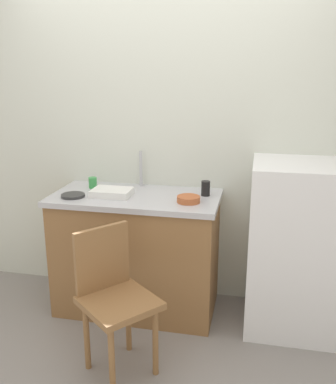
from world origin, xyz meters
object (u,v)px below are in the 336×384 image
(cup_green, at_px, (93,183))
(dish_tray, at_px, (112,192))
(chair, at_px, (114,294))
(refrigerator, at_px, (294,247))
(terracotta_bowl, at_px, (189,199))
(hotplate, at_px, (73,195))
(cup_black, at_px, (206,188))

(cup_green, bearing_deg, dish_tray, -38.88)
(chair, distance_m, cup_green, 1.04)
(refrigerator, xyz_separation_m, terracotta_bowl, (-0.74, -0.10, 0.33))
(dish_tray, height_order, terracotta_bowl, dish_tray)
(hotplate, bearing_deg, dish_tray, 17.64)
(cup_green, bearing_deg, hotplate, -100.92)
(hotplate, relative_size, cup_green, 2.06)
(refrigerator, distance_m, cup_green, 1.56)
(cup_black, relative_size, cup_green, 1.30)
(dish_tray, bearing_deg, cup_green, 141.12)
(chair, distance_m, cup_black, 1.02)
(cup_black, bearing_deg, refrigerator, -7.55)
(dish_tray, relative_size, hotplate, 1.65)
(dish_tray, distance_m, cup_green, 0.28)
(terracotta_bowl, distance_m, hotplate, 0.83)
(terracotta_bowl, height_order, cup_black, cup_black)
(dish_tray, xyz_separation_m, terracotta_bowl, (0.57, -0.04, -0.00))
(cup_green, bearing_deg, terracotta_bowl, -15.11)
(chair, xyz_separation_m, dish_tray, (-0.22, 0.65, 0.44))
(refrigerator, xyz_separation_m, dish_tray, (-1.30, -0.06, 0.34))
(refrigerator, bearing_deg, hotplate, -174.71)
(terracotta_bowl, bearing_deg, hotplate, -176.83)
(refrigerator, bearing_deg, dish_tray, -177.32)
(terracotta_bowl, distance_m, cup_black, 0.21)
(chair, xyz_separation_m, terracotta_bowl, (0.34, 0.61, 0.43))
(refrigerator, distance_m, chair, 1.30)
(refrigerator, relative_size, cup_black, 11.10)
(refrigerator, height_order, dish_tray, refrigerator)
(refrigerator, bearing_deg, chair, -146.55)
(chair, xyz_separation_m, cup_black, (0.44, 0.80, 0.46))
(hotplate, distance_m, cup_green, 0.26)
(dish_tray, relative_size, terracotta_bowl, 1.75)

